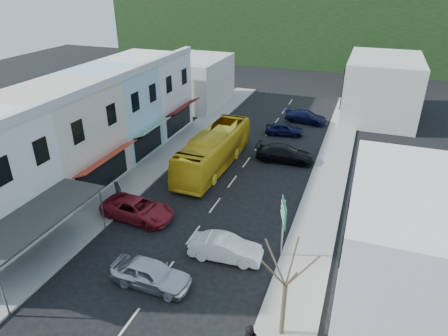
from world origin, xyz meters
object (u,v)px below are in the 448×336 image
street_tree (285,286)px  traffic_signal (342,89)px  bus (214,151)px  direction_sign (283,229)px  car_silver (151,275)px  pedestrian_left (118,194)px  car_red (138,209)px  car_white (226,249)px

street_tree → traffic_signal: bearing=91.2°
bus → direction_sign: size_ratio=2.88×
car_silver → traffic_signal: (6.81, 35.62, 2.07)m
pedestrian_left → traffic_signal: size_ratio=0.31×
traffic_signal → car_silver: bearing=59.9°
bus → street_tree: street_tree is taller
pedestrian_left → direction_sign: size_ratio=0.42×
car_silver → street_tree: size_ratio=0.71×
car_red → pedestrian_left: bearing=70.4°
car_red → street_tree: bearing=-114.5°
car_silver → car_red: 7.07m
bus → pedestrian_left: (-4.27, -8.57, -0.55)m
pedestrian_left → street_tree: size_ratio=0.27×
bus → traffic_signal: traffic_signal is taller
traffic_signal → street_tree: bearing=71.9°
car_silver → bus: bearing=9.5°
car_silver → car_white: size_ratio=1.00×
bus → car_white: 12.76m
car_silver → car_red: (-4.26, 5.65, 0.00)m
car_silver → car_red: size_ratio=0.96×
bus → direction_sign: direction_sign is taller
car_red → pedestrian_left: pedestrian_left is taller
car_red → pedestrian_left: size_ratio=2.71×
direction_sign → street_tree: 6.05m
car_white → car_red: bearing=69.8°
car_white → pedestrian_left: (-9.57, 3.01, 0.30)m
car_red → traffic_signal: 32.02m
direction_sign → traffic_signal: bearing=69.2°
car_red → direction_sign: bearing=-89.7°
bus → direction_sign: bearing=-49.5°
car_silver → traffic_signal: bearing=-9.5°
car_silver → traffic_signal: size_ratio=0.79×
bus → pedestrian_left: size_ratio=6.82×
street_tree → pedestrian_left: bearing=151.9°
car_white → direction_sign: bearing=-72.4°
pedestrian_left → traffic_signal: (13.27, 29.00, 1.77)m
car_silver → pedestrian_left: pedestrian_left is taller
street_tree → traffic_signal: size_ratio=1.12×
car_silver → street_tree: 8.01m
bus → car_silver: bus is taller
traffic_signal → car_red: bearing=50.4°
car_silver → car_white: (3.11, 3.61, 0.00)m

